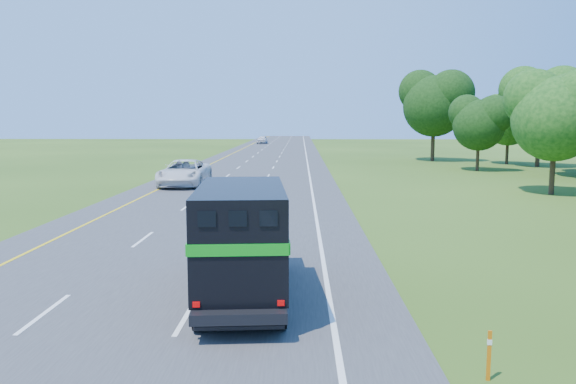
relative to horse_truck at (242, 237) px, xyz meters
name	(u,v)px	position (x,y,z in m)	size (l,w,h in m)	color
road	(251,173)	(-3.09, 37.53, -1.72)	(15.00, 260.00, 0.04)	#38383A
lane_markings	(251,173)	(-3.09, 37.53, -1.69)	(11.15, 260.00, 0.01)	yellow
horse_truck	(242,237)	(0.00, 0.00, 0.00)	(2.77, 7.31, 3.17)	black
white_suv	(185,173)	(-7.18, 26.97, -0.72)	(3.23, 7.01, 1.95)	silver
far_car	(262,140)	(-6.61, 105.30, -0.86)	(1.98, 4.92, 1.68)	silver
delineator	(489,354)	(5.20, -4.89, -1.21)	(0.08, 0.04, 0.99)	#D5600B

